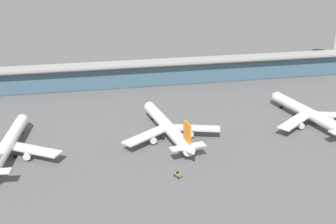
% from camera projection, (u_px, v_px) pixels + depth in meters
% --- Properties ---
extents(ground_plane, '(1200.00, 1200.00, 0.00)m').
position_uv_depth(ground_plane, '(174.00, 139.00, 174.19)').
color(ground_plane, '#515154').
extents(airliner_left_stand, '(45.37, 59.29, 15.78)m').
position_uv_depth(airliner_left_stand, '(7.00, 145.00, 157.27)').
color(airliner_left_stand, white).
rests_on(airliner_left_stand, ground).
extents(airliner_centre_stand, '(45.00, 59.12, 15.78)m').
position_uv_depth(airliner_centre_stand, '(168.00, 127.00, 173.71)').
color(airliner_centre_stand, white).
rests_on(airliner_centre_stand, ground).
extents(airliner_right_stand, '(44.88, 59.04, 15.78)m').
position_uv_depth(airliner_right_stand, '(309.00, 114.00, 187.79)').
color(airliner_right_stand, white).
rests_on(airliner_right_stand, ground).
extents(service_truck_near_nose_olive, '(2.85, 3.33, 2.05)m').
position_uv_depth(service_truck_near_nose_olive, '(178.00, 175.00, 144.26)').
color(service_truck_near_nose_olive, olive).
rests_on(service_truck_near_nose_olive, ground).
extents(terminal_building, '(265.77, 12.80, 15.20)m').
position_uv_depth(terminal_building, '(147.00, 73.00, 240.99)').
color(terminal_building, beige).
rests_on(terminal_building, ground).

